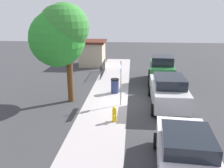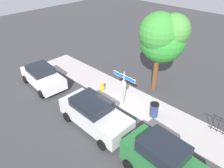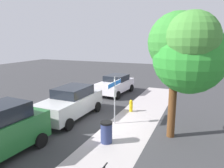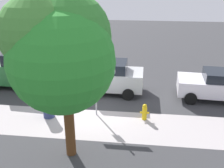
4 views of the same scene
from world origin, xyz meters
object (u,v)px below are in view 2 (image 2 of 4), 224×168
object	(u,v)px
shade_tree	(163,36)
fire_hydrant	(102,86)
trash_bin	(154,110)
street_sign	(124,82)
car_green	(165,163)
car_silver	(94,114)
car_white	(43,76)

from	to	relation	value
shade_tree	fire_hydrant	world-z (taller)	shade_tree
trash_bin	street_sign	bearing A→B (deg)	-167.13
shade_tree	car_green	world-z (taller)	shade_tree
street_sign	car_silver	distance (m)	2.89
car_silver	trash_bin	distance (m)	3.87
street_sign	car_white	bearing A→B (deg)	-158.19
shade_tree	car_green	bearing A→B (deg)	-54.41
shade_tree	car_silver	distance (m)	7.04
street_sign	car_white	world-z (taller)	street_sign
car_silver	car_green	distance (m)	4.89
fire_hydrant	shade_tree	bearing A→B (deg)	51.09
fire_hydrant	trash_bin	xyz separation A→B (m)	(4.47, 0.30, 0.11)
street_sign	fire_hydrant	bearing A→B (deg)	175.05
car_silver	trash_bin	bearing A→B (deg)	57.86
car_white	car_silver	xyz separation A→B (m)	(6.27, -0.27, 0.10)
car_green	fire_hydrant	world-z (taller)	car_green
street_sign	car_green	world-z (taller)	street_sign
fire_hydrant	car_white	bearing A→B (deg)	-145.48
shade_tree	trash_bin	xyz separation A→B (m)	(1.79, -3.03, -3.63)
car_white	street_sign	bearing A→B (deg)	25.89
car_silver	fire_hydrant	size ratio (longest dim) A/B	5.98
trash_bin	car_white	bearing A→B (deg)	-160.44
trash_bin	car_silver	bearing A→B (deg)	-122.74
fire_hydrant	trash_bin	size ratio (longest dim) A/B	0.80
street_sign	fire_hydrant	distance (m)	2.73
fire_hydrant	trash_bin	distance (m)	4.49
car_silver	car_green	bearing A→B (deg)	-1.21
shade_tree	trash_bin	distance (m)	5.06
trash_bin	shade_tree	bearing A→B (deg)	120.51
shade_tree	car_white	size ratio (longest dim) A/B	1.37
car_white	trash_bin	bearing A→B (deg)	23.64
car_white	car_green	world-z (taller)	car_green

